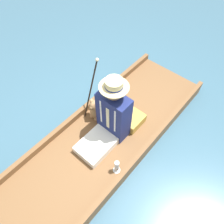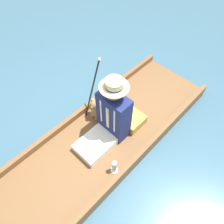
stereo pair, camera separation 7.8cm
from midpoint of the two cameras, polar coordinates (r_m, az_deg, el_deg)
The scene contains 7 objects.
ground_plane at distance 3.02m, azimuth -1.96°, elevation -7.29°, with size 16.00×16.00×0.00m, color #385B70.
punt_boat at distance 2.96m, azimuth -2.01°, elevation -6.56°, with size 1.08×3.22×0.23m.
seat_cushion at distance 2.99m, azimuth 3.18°, elevation -1.17°, with size 0.43×0.30×0.14m.
seated_person at distance 2.62m, azimuth -1.41°, elevation -1.71°, with size 0.40×0.74×0.94m.
teddy_bear at distance 2.94m, azimuth -5.27°, elevation 0.47°, with size 0.24×0.14×0.35m.
wine_glass at distance 2.57m, azimuth 0.36°, elevation -13.96°, with size 0.09×0.09×0.21m.
walking_cane at distance 2.80m, azimuth -6.13°, elevation 7.05°, with size 0.04×0.35×0.83m.
Camera 1 is at (-1.02, 1.08, 2.63)m, focal length 35.00 mm.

